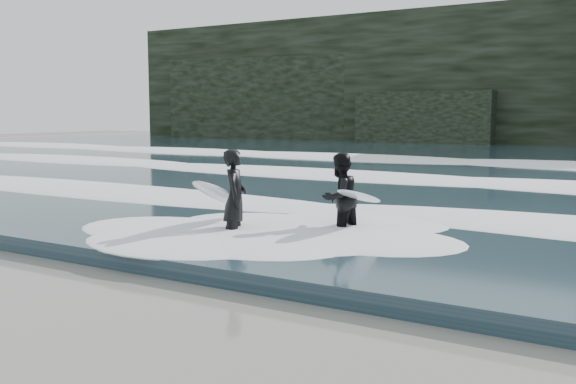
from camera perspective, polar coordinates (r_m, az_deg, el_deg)
name	(u,v)px	position (r m, az deg, el deg)	size (l,w,h in m)	color
sea	(497,159)	(34.00, 18.09, 2.78)	(90.00, 52.00, 0.30)	#20333E
headland	(555,77)	(50.70, 22.65, 9.38)	(70.00, 9.00, 10.00)	black
foam_near	(300,201)	(15.21, 1.09, -0.81)	(60.00, 3.20, 0.20)	white
foam_mid	(405,176)	(21.53, 10.38, 1.45)	(60.00, 4.00, 0.24)	white
foam_far	(477,158)	(30.10, 16.41, 2.91)	(60.00, 4.80, 0.30)	white
surfer_left	(232,197)	(12.06, -5.04, -0.45)	(1.31, 2.22, 1.81)	black
surfer_right	(342,198)	(12.24, 4.79, -0.54)	(1.19, 1.94, 1.73)	black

